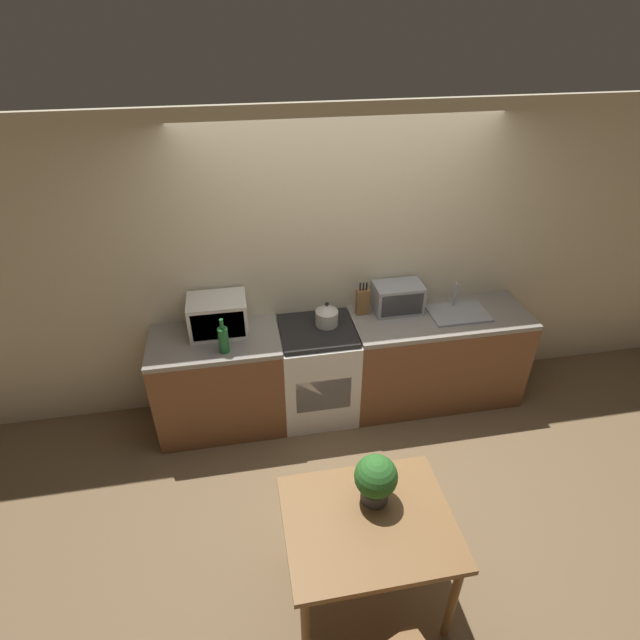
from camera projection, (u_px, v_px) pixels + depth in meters
name	position (u px, v px, depth m)	size (l,w,h in m)	color
ground_plane	(362.00, 463.00, 4.10)	(16.00, 16.00, 0.00)	brown
wall_back	(339.00, 265.00, 4.25)	(10.00, 0.06, 2.60)	beige
counter_left_run	(220.00, 382.00, 4.27)	(1.06, 0.62, 0.90)	brown
counter_right_run	(435.00, 357.00, 4.56)	(1.55, 0.62, 0.90)	brown
stove_range	(317.00, 371.00, 4.40)	(0.64, 0.62, 0.90)	silver
kettle	(327.00, 315.00, 4.16)	(0.19, 0.19, 0.22)	beige
microwave	(218.00, 315.00, 4.04)	(0.47, 0.34, 0.30)	silver
bottle	(224.00, 339.00, 3.83)	(0.08, 0.08, 0.30)	#1E662D
knife_block	(363.00, 302.00, 4.28)	(0.11, 0.06, 0.30)	brown
toaster_oven	(398.00, 298.00, 4.32)	(0.42, 0.26, 0.26)	#999BA0
sink_basin	(458.00, 312.00, 4.33)	(0.50, 0.34, 0.24)	#999BA0
dining_table	(368.00, 530.00, 2.86)	(0.96, 0.78, 0.75)	brown
potted_plant	(376.00, 479.00, 2.84)	(0.25, 0.25, 0.32)	#424247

